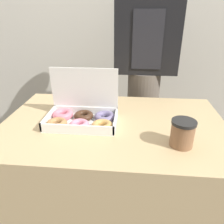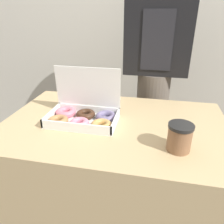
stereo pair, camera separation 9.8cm
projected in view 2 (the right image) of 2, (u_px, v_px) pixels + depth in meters
wall_back at (141, 3)px, 1.82m from camera, size 10.00×0.05×2.60m
table at (114, 184)px, 1.21m from camera, size 1.07×0.69×0.77m
donut_box at (83, 114)px, 1.04m from camera, size 0.34×0.23×0.24m
coffee_cup at (180, 137)px, 0.82m from camera, size 0.10×0.10×0.11m
person_customer at (155, 67)px, 1.48m from camera, size 0.42×0.23×1.64m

